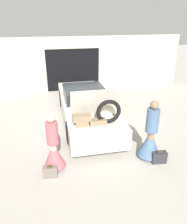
# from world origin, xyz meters

# --- Properties ---
(ground_plane) EXTENTS (40.00, 40.00, 0.00)m
(ground_plane) POSITION_xyz_m (0.00, 0.00, 0.00)
(ground_plane) COLOR #ADA89E
(garage_wall_back) EXTENTS (12.00, 0.14, 2.80)m
(garage_wall_back) POSITION_xyz_m (0.00, 3.91, 1.39)
(garage_wall_back) COLOR beige
(garage_wall_back) RESTS_ON ground_plane
(car) EXTENTS (1.80, 5.26, 1.82)m
(car) POSITION_xyz_m (0.00, -0.01, 0.58)
(car) COLOR silver
(car) RESTS_ON ground_plane
(person_left) EXTENTS (0.58, 0.58, 1.58)m
(person_left) POSITION_xyz_m (-1.34, -2.72, 0.56)
(person_left) COLOR beige
(person_left) RESTS_ON ground_plane
(person_right) EXTENTS (0.65, 0.65, 1.76)m
(person_right) POSITION_xyz_m (1.34, -2.80, 0.63)
(person_right) COLOR #997051
(person_right) RESTS_ON ground_plane
(suitcase_beside_left_person) EXTENTS (0.38, 0.18, 0.35)m
(suitcase_beside_left_person) POSITION_xyz_m (-1.47, -3.09, 0.16)
(suitcase_beside_left_person) COLOR #75665B
(suitcase_beside_left_person) RESTS_ON ground_plane
(suitcase_beside_right_person) EXTENTS (0.43, 0.22, 0.37)m
(suitcase_beside_right_person) POSITION_xyz_m (1.51, -3.10, 0.17)
(suitcase_beside_right_person) COLOR #2D2D33
(suitcase_beside_right_person) RESTS_ON ground_plane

